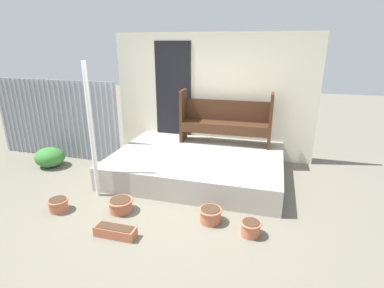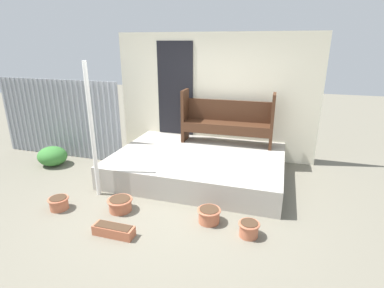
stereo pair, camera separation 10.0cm
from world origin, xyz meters
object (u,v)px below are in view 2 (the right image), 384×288
at_px(flower_pot_right, 209,215).
at_px(flower_pot_far_right, 249,228).
at_px(planter_box_rect, 114,230).
at_px(flower_pot_left, 59,203).
at_px(shrub_by_fence, 52,156).
at_px(bench, 227,118).
at_px(flower_pot_middle, 120,204).
at_px(support_post, 92,132).

distance_m(flower_pot_right, flower_pot_far_right, 0.59).
relative_size(flower_pot_far_right, planter_box_rect, 0.51).
height_order(flower_pot_left, flower_pot_far_right, flower_pot_far_right).
relative_size(planter_box_rect, shrub_by_fence, 0.93).
relative_size(flower_pot_left, planter_box_rect, 0.55).
height_order(bench, shrub_by_fence, bench).
relative_size(flower_pot_middle, flower_pot_right, 1.13).
xyz_separation_m(support_post, flower_pot_left, (-0.30, -0.58, -0.97)).
relative_size(support_post, flower_pot_right, 6.44).
height_order(flower_pot_far_right, planter_box_rect, flower_pot_far_right).
xyz_separation_m(support_post, flower_pot_middle, (0.61, -0.35, -0.97)).
relative_size(bench, flower_pot_far_right, 6.48).
bearing_deg(flower_pot_left, flower_pot_right, 8.20).
relative_size(flower_pot_left, shrub_by_fence, 0.51).
height_order(flower_pot_right, shrub_by_fence, shrub_by_fence).
bearing_deg(flower_pot_far_right, support_post, 170.63).
distance_m(flower_pot_far_right, planter_box_rect, 1.76).
xyz_separation_m(flower_pot_right, shrub_by_fence, (-3.56, 1.07, 0.08)).
bearing_deg(shrub_by_fence, bench, 19.70).
relative_size(support_post, shrub_by_fence, 3.61).
bearing_deg(flower_pot_left, planter_box_rect, -16.43).
height_order(flower_pot_middle, planter_box_rect, flower_pot_middle).
bearing_deg(bench, flower_pot_left, -129.48).
height_order(flower_pot_left, flower_pot_middle, flower_pot_middle).
xyz_separation_m(flower_pot_right, planter_box_rect, (-1.12, -0.66, -0.04)).
relative_size(bench, flower_pot_left, 5.98).
relative_size(flower_pot_left, flower_pot_far_right, 1.08).
height_order(support_post, bench, support_post).
relative_size(support_post, flower_pot_middle, 5.71).
height_order(planter_box_rect, shrub_by_fence, shrub_by_fence).
bearing_deg(flower_pot_middle, flower_pot_left, -165.53).
distance_m(flower_pot_far_right, shrub_by_fence, 4.31).
bearing_deg(bench, flower_pot_middle, -117.00).
xyz_separation_m(flower_pot_left, flower_pot_right, (2.25, 0.32, 0.01)).
relative_size(support_post, flower_pot_left, 7.02).
xyz_separation_m(support_post, flower_pot_far_right, (2.52, -0.42, -0.96)).
distance_m(support_post, shrub_by_fence, 2.01).
xyz_separation_m(flower_pot_middle, flower_pot_right, (1.35, 0.09, 0.01)).
xyz_separation_m(support_post, flower_pot_right, (1.95, -0.26, -0.96)).
distance_m(flower_pot_right, shrub_by_fence, 3.72).
relative_size(flower_pot_right, shrub_by_fence, 0.56).
bearing_deg(flower_pot_far_right, bench, 107.62).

